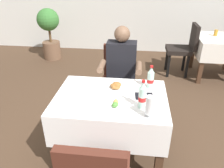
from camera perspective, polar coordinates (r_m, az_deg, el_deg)
name	(u,v)px	position (r m, az deg, el deg)	size (l,w,h in m)	color
ground_plane	(107,158)	(2.53, -1.43, -18.85)	(11.00, 11.00, 0.00)	#473323
main_dining_table	(111,112)	(2.21, -0.31, -7.20)	(1.08, 0.79, 0.75)	white
chair_far_diner_seat	(118,78)	(2.90, 1.61, 1.46)	(0.44, 0.50, 0.97)	#4C2319
seated_diner_far	(121,71)	(2.73, 2.36, 3.35)	(0.50, 0.46, 1.26)	#282D42
plate_near_camera	(117,105)	(1.95, 1.22, -5.61)	(0.22, 0.22, 0.06)	white
plate_far_diner	(116,86)	(2.25, 1.11, -0.54)	(0.25, 0.25, 0.06)	white
beer_glass_left	(149,107)	(1.80, 9.75, -5.84)	(0.07, 0.07, 0.20)	white
cola_bottle_primary	(151,78)	(2.25, 10.04, 1.49)	(0.07, 0.07, 0.24)	silver
cola_bottle_secondary	(142,96)	(1.91, 7.95, -3.06)	(0.07, 0.07, 0.27)	silver
napkin_cutlery_set	(144,96)	(2.13, 8.41, -3.12)	(0.18, 0.19, 0.01)	black
background_dining_table	(218,48)	(4.50, 26.00, 8.50)	(0.81, 0.84, 0.75)	white
background_chair_left	(184,47)	(4.34, 18.24, 9.22)	(0.50, 0.44, 0.97)	black
background_table_tumbler	(216,33)	(4.50, 25.45, 11.97)	(0.06, 0.06, 0.11)	#C68928
potted_plant_corner	(49,31)	(5.11, -16.02, 13.20)	(0.47, 0.47, 1.11)	brown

